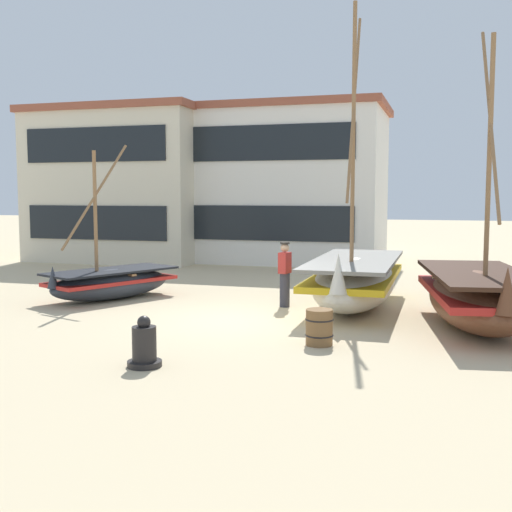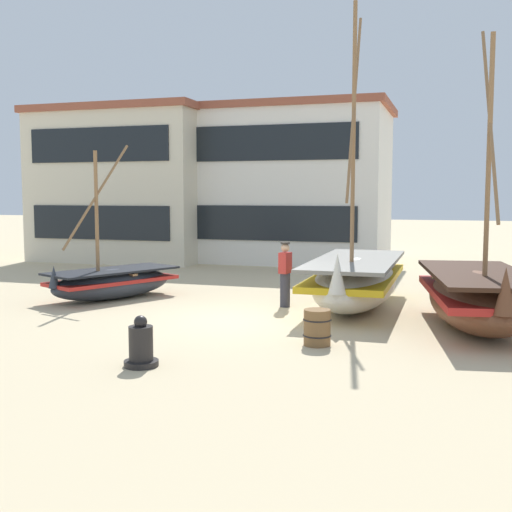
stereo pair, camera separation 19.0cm
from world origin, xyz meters
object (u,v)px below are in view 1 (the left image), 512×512
Objects in this scene: capstan_winch at (144,347)px; harbor_building_annex at (130,185)px; harbor_building_main at (274,184)px; fishing_boat_centre_large at (355,280)px; fisherman_by_hull at (285,275)px; wooden_barrel at (319,327)px; fishing_boat_far_right at (478,297)px; fishing_boat_near_left at (111,282)px.

harbor_building_annex is (-8.95, 16.50, 2.99)m from capstan_winch.
harbor_building_main is at bearing 9.64° from harbor_building_annex.
fishing_boat_centre_large reaches higher than fisherman_by_hull.
wooden_barrel is at bearing -71.61° from harbor_building_main.
fishing_boat_far_right is 0.82× the size of harbor_building_annex.
harbor_building_main is (1.54, 11.56, 2.88)m from fishing_boat_near_left.
fisherman_by_hull is (4.93, 0.22, 0.36)m from fishing_boat_near_left.
fishing_boat_far_right reaches higher than capstan_winch.
fishing_boat_centre_large is at bearing 88.96° from wooden_barrel.
harbor_building_annex is (-9.82, 10.26, 2.50)m from fisherman_by_hull.
fishing_boat_near_left is at bearing 151.02° from wooden_barrel.
fishing_boat_near_left is at bearing 173.11° from fishing_boat_far_right.
fisherman_by_hull is (-1.75, -0.46, 0.13)m from fishing_boat_centre_large.
fisherman_by_hull is at bearing 163.58° from fishing_boat_far_right.
capstan_winch is 18.02m from harbor_building_main.
fisherman_by_hull is at bearing 113.32° from wooden_barrel.
fishing_boat_near_left reaches higher than wooden_barrel.
fishing_boat_far_right is (9.60, -1.16, 0.22)m from fishing_boat_near_left.
capstan_winch is (4.06, -6.03, -0.13)m from fishing_boat_near_left.
fishing_boat_near_left is at bearing -97.57° from harbor_building_main.
fishing_boat_centre_large is 3.45m from fishing_boat_far_right.
wooden_barrel is 0.09× the size of harbor_building_annex.
wooden_barrel is 16.31m from harbor_building_main.
fishing_boat_near_left is 6.12× the size of wooden_barrel.
fisherman_by_hull is 6.32m from capstan_winch.
fisherman_by_hull is at bearing -73.36° from harbor_building_main.
fisherman_by_hull is 0.17× the size of harbor_building_main.
wooden_barrel is at bearing -91.04° from fishing_boat_centre_large.
fishing_boat_far_right reaches higher than fisherman_by_hull.
harbor_building_main is (-3.39, 11.35, 2.51)m from fisherman_by_hull.
wooden_barrel is (-3.00, -2.49, -0.34)m from fishing_boat_far_right.
fisherman_by_hull is at bearing 82.07° from capstan_winch.
fishing_boat_far_right is 0.65× the size of harbor_building_main.
fishing_boat_far_right is (2.92, -1.84, -0.01)m from fishing_boat_centre_large.
fishing_boat_far_right is at bearing -57.64° from harbor_building_main.
harbor_building_main is at bearing 108.39° from wooden_barrel.
wooden_barrel is at bearing -28.98° from fishing_boat_near_left.
harbor_building_annex is (-4.89, 10.47, 2.86)m from fishing_boat_near_left.
capstan_winch is at bearing -136.93° from wooden_barrel.
harbor_building_annex is (-11.49, 14.13, 2.98)m from wooden_barrel.
wooden_barrel is at bearing -140.28° from fishing_boat_far_right.
fishing_boat_far_right is at bearing -16.42° from fisherman_by_hull.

